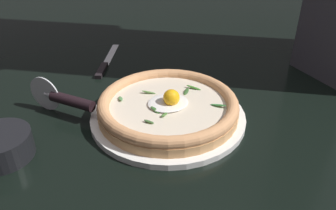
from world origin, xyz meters
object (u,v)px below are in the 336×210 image
(pizza, at_px, (168,106))
(pizza_cutter, at_px, (65,99))
(side_bowl, at_px, (1,146))
(table_knife, at_px, (105,64))

(pizza, distance_m, pizza_cutter, 0.21)
(side_bowl, relative_size, pizza_cutter, 0.86)
(side_bowl, bearing_deg, pizza, 179.46)
(pizza, relative_size, pizza_cutter, 2.23)
(pizza, bearing_deg, pizza_cutter, -26.68)
(table_knife, bearing_deg, pizza_cutter, 57.75)
(pizza_cutter, height_order, table_knife, pizza_cutter)
(side_bowl, distance_m, table_knife, 0.38)
(pizza_cutter, relative_size, table_knife, 0.59)
(pizza, relative_size, side_bowl, 2.60)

